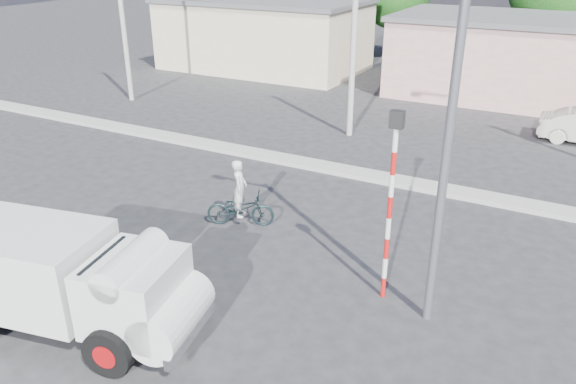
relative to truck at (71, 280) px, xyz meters
The scene contains 9 objects.
ground_plane 3.51m from the truck, 53.65° to the left, with size 120.00×120.00×0.00m, color #28282B.
median 10.89m from the truck, 79.61° to the left, with size 40.00×0.80×0.16m, color #99968E.
truck is the anchor object (origin of this frame).
bicycle 5.67m from the truck, 86.11° to the left, with size 0.67×1.91×1.00m, color black.
cyclist 5.64m from the truck, 86.11° to the left, with size 0.60×0.40×1.66m, color silver.
traffic_pole 6.76m from the truck, 38.87° to the left, with size 0.28×0.18×4.36m.
streetlight 8.12m from the truck, 32.32° to the left, with size 2.34×0.22×9.00m.
building_row 24.86m from the truck, 82.94° to the left, with size 37.80×7.30×4.44m.
utility_poles 15.81m from the truck, 70.45° to the left, with size 35.40×0.24×8.00m.
Camera 1 is at (6.38, -8.97, 7.40)m, focal length 35.00 mm.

